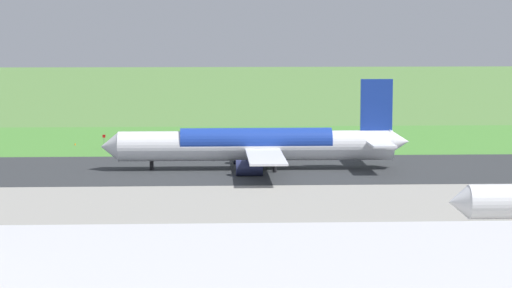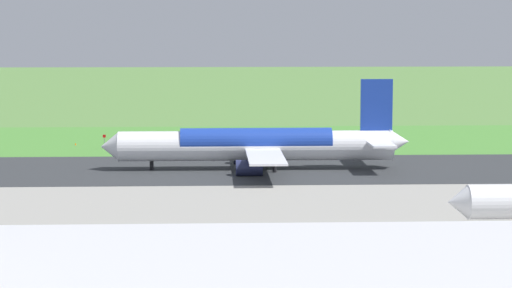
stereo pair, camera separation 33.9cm
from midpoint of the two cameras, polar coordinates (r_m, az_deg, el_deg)
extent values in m
plane|color=#547F3D|center=(185.43, -3.58, -1.40)|extent=(800.00, 800.00, 0.00)
cube|color=#2D3033|center=(185.43, -3.58, -1.39)|extent=(600.00, 36.65, 0.06)
cube|color=gray|center=(124.37, -4.05, -5.43)|extent=(440.00, 110.00, 0.05)
cube|color=#478534|center=(219.81, -3.44, -0.12)|extent=(600.00, 80.00, 0.04)
cylinder|color=white|center=(185.04, -0.05, -0.09)|extent=(48.01, 5.31, 5.20)
cone|color=white|center=(185.60, -7.94, -0.14)|extent=(3.01, 4.95, 4.94)
cone|color=white|center=(187.85, 7.65, 0.13)|extent=(3.51, 4.43, 4.42)
cube|color=#19389E|center=(186.52, 6.45, 2.11)|extent=(5.60, 0.51, 9.00)
cube|color=white|center=(181.74, 6.70, -0.01)|extent=(4.02, 9.01, 0.36)
cube|color=white|center=(192.53, 6.16, 0.38)|extent=(4.02, 9.01, 0.36)
cube|color=white|center=(174.24, 0.45, -0.65)|extent=(6.05, 22.01, 0.35)
cube|color=white|center=(196.05, 0.09, 0.18)|extent=(6.05, 22.01, 0.35)
cylinder|color=#23284C|center=(177.92, -0.42, -1.30)|extent=(4.51, 2.81, 2.80)
cylinder|color=#23284C|center=(192.77, -0.60, -0.68)|extent=(4.51, 2.81, 2.80)
cylinder|color=black|center=(185.40, -5.69, -0.89)|extent=(0.70, 0.70, 3.42)
cylinder|color=black|center=(181.56, 0.95, -1.02)|extent=(0.70, 0.70, 3.42)
cylinder|color=black|center=(189.47, 0.80, -0.69)|extent=(0.70, 0.70, 3.42)
cylinder|color=#19389E|center=(184.98, -0.05, 0.07)|extent=(26.41, 5.29, 5.23)
cone|color=white|center=(134.58, 10.76, -3.09)|extent=(2.52, 4.14, 4.14)
cylinder|color=slate|center=(216.30, -8.22, 0.03)|extent=(0.10, 0.10, 2.38)
cube|color=red|center=(216.15, -8.23, 0.42)|extent=(0.60, 0.04, 0.60)
cone|color=orange|center=(224.18, -9.74, 0.00)|extent=(0.40, 0.40, 0.55)
camera|label=1|loc=(0.17, -90.05, -0.01)|focal=74.37mm
camera|label=2|loc=(0.17, 89.95, 0.01)|focal=74.37mm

